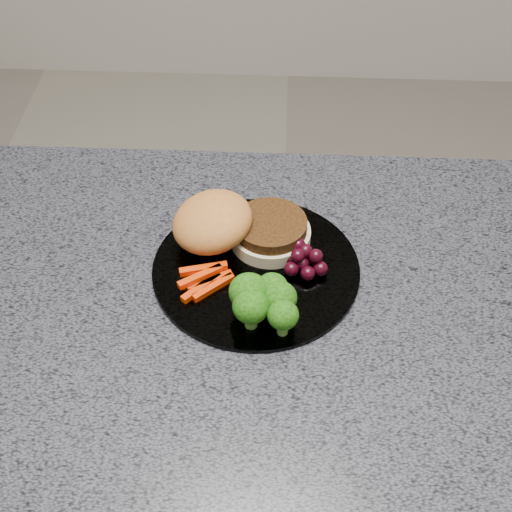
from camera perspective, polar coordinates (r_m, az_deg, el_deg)
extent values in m
cube|color=brown|center=(1.25, 1.66, -18.15)|extent=(1.20, 0.60, 0.86)
cube|color=#4A4B54|center=(0.87, 2.28, -4.90)|extent=(1.20, 0.60, 0.04)
cylinder|color=white|center=(0.89, 0.00, -1.03)|extent=(0.26, 0.26, 0.01)
cylinder|color=beige|center=(0.92, 1.15, 1.66)|extent=(0.12, 0.12, 0.02)
cylinder|color=#42270C|center=(0.91, 1.17, 2.44)|extent=(0.11, 0.11, 0.02)
ellipsoid|color=#A76629|center=(0.90, -3.50, 2.42)|extent=(0.12, 0.12, 0.06)
cube|color=red|center=(0.88, -4.30, -1.62)|extent=(0.05, 0.04, 0.01)
cube|color=red|center=(0.87, -3.74, -2.01)|extent=(0.06, 0.04, 0.01)
cube|color=red|center=(0.87, -4.40, -2.51)|extent=(0.05, 0.05, 0.01)
cube|color=red|center=(0.87, -4.23, -1.03)|extent=(0.06, 0.02, 0.01)
cube|color=red|center=(0.87, -4.49, -1.65)|extent=(0.05, 0.04, 0.01)
cube|color=red|center=(0.86, -3.44, -2.51)|extent=(0.05, 0.05, 0.01)
cylinder|color=#518430|center=(0.84, -0.56, -4.00)|extent=(0.02, 0.02, 0.02)
ellipsoid|color=#163E08|center=(0.82, -0.58, -2.87)|extent=(0.05, 0.05, 0.04)
cylinder|color=#518430|center=(0.83, 1.87, -4.38)|extent=(0.01, 0.01, 0.02)
ellipsoid|color=#163E08|center=(0.81, 1.91, -3.35)|extent=(0.04, 0.04, 0.04)
cylinder|color=#518430|center=(0.82, -0.39, -5.11)|extent=(0.01, 0.01, 0.02)
ellipsoid|color=#163E08|center=(0.80, -0.40, -4.05)|extent=(0.04, 0.04, 0.04)
cylinder|color=#518430|center=(0.82, 2.14, -5.70)|extent=(0.01, 0.01, 0.02)
ellipsoid|color=#163E08|center=(0.80, 2.18, -4.74)|extent=(0.04, 0.04, 0.03)
cylinder|color=#518430|center=(0.84, 1.27, -3.58)|extent=(0.01, 0.01, 0.02)
ellipsoid|color=#163E08|center=(0.82, 1.29, -2.58)|extent=(0.04, 0.04, 0.03)
sphere|color=black|center=(0.88, 3.72, -0.60)|extent=(0.02, 0.02, 0.02)
sphere|color=black|center=(0.89, 4.74, -0.24)|extent=(0.02, 0.02, 0.02)
sphere|color=black|center=(0.90, 3.97, 0.37)|extent=(0.02, 0.02, 0.02)
sphere|color=black|center=(0.89, 2.75, -0.12)|extent=(0.02, 0.02, 0.02)
sphere|color=black|center=(0.88, 2.85, -1.05)|extent=(0.02, 0.02, 0.02)
sphere|color=black|center=(0.87, 4.17, -1.39)|extent=(0.02, 0.02, 0.02)
sphere|color=black|center=(0.88, 5.19, -1.01)|extent=(0.02, 0.02, 0.02)
sphere|color=black|center=(0.88, 3.99, 0.43)|extent=(0.02, 0.02, 0.02)
sphere|color=black|center=(0.87, 3.36, 0.04)|extent=(0.02, 0.02, 0.02)
sphere|color=black|center=(0.88, 4.82, 0.01)|extent=(0.02, 0.02, 0.02)
sphere|color=black|center=(0.89, 3.41, 0.89)|extent=(0.02, 0.02, 0.02)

